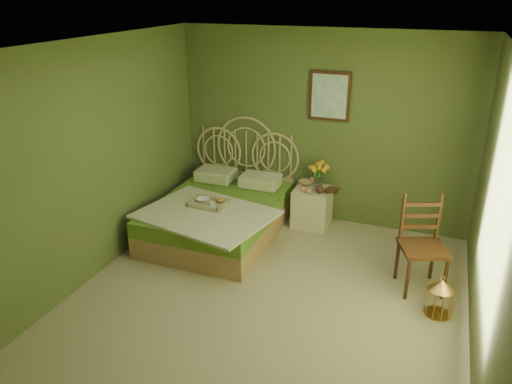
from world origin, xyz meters
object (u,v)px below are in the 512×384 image
at_px(bed, 220,213).
at_px(nightstand, 313,201).
at_px(chair, 425,238).
at_px(birdcage, 440,298).

height_order(bed, nightstand, bed).
bearing_deg(nightstand, chair, -35.10).
bearing_deg(birdcage, nightstand, 137.84).
height_order(nightstand, chair, chair).
distance_m(chair, birdcage, 0.67).
bearing_deg(chair, nightstand, 123.49).
relative_size(chair, birdcage, 2.60).
distance_m(bed, chair, 2.62).
relative_size(nightstand, chair, 0.92).
height_order(chair, birdcage, chair).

